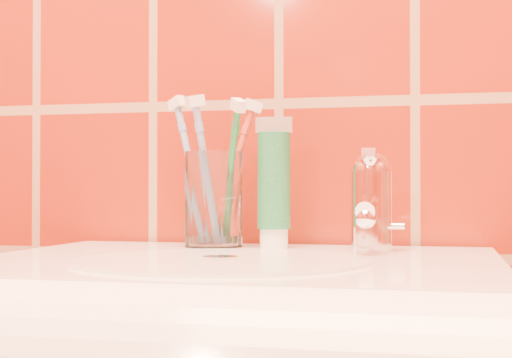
# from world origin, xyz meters

# --- Properties ---
(glass_tumbler) EXTENTS (0.08, 0.08, 0.12)m
(glass_tumbler) POSITION_xyz_m (-0.07, 1.12, 0.91)
(glass_tumbler) COLOR white
(glass_tumbler) RESTS_ON pedestal_sink
(toothpaste_tube) EXTENTS (0.05, 0.04, 0.17)m
(toothpaste_tube) POSITION_xyz_m (0.01, 1.12, 0.93)
(toothpaste_tube) COLOR white
(toothpaste_tube) RESTS_ON pedestal_sink
(faucet) EXTENTS (0.05, 0.11, 0.12)m
(faucet) POSITION_xyz_m (0.14, 1.09, 0.91)
(faucet) COLOR white
(faucet) RESTS_ON pedestal_sink
(toothbrush_0) EXTENTS (0.09, 0.09, 0.20)m
(toothbrush_0) POSITION_xyz_m (-0.07, 1.10, 0.95)
(toothbrush_0) COLOR #7796D3
(toothbrush_0) RESTS_ON glass_tumbler
(toothbrush_1) EXTENTS (0.13, 0.11, 0.20)m
(toothbrush_1) POSITION_xyz_m (-0.05, 1.14, 0.94)
(toothbrush_1) COLOR #B43E26
(toothbrush_1) RESTS_ON glass_tumbler
(toothbrush_2) EXTENTS (0.14, 0.13, 0.21)m
(toothbrush_2) POSITION_xyz_m (-0.10, 1.13, 0.95)
(toothbrush_2) COLOR #6B89BE
(toothbrush_2) RESTS_ON glass_tumbler
(toothbrush_3) EXTENTS (0.12, 0.14, 0.20)m
(toothbrush_3) POSITION_xyz_m (-0.04, 1.10, 0.94)
(toothbrush_3) COLOR #1F7539
(toothbrush_3) RESTS_ON glass_tumbler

